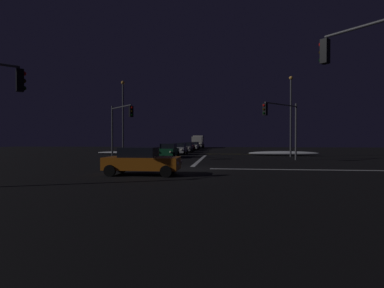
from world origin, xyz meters
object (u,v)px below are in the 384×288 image
at_px(sedan_gray, 186,147).
at_px(sedan_white, 194,146).
at_px(sedan_green, 168,150).
at_px(sedan_silver, 179,149).
at_px(traffic_signal_ne, 283,119).
at_px(streetlamp_right_near, 291,111).
at_px(sedan_red, 189,146).
at_px(sedan_orange_crossing, 142,161).
at_px(streetlamp_left_near, 123,113).
at_px(traffic_signal_nw, 120,121).
at_px(sedan_black, 195,145).
at_px(box_truck, 198,141).

distance_m(sedan_gray, sedan_white, 12.04).
relative_size(sedan_green, sedan_silver, 1.00).
distance_m(traffic_signal_ne, streetlamp_right_near, 7.32).
bearing_deg(sedan_green, sedan_white, 89.40).
relative_size(sedan_silver, traffic_signal_ne, 0.77).
height_order(sedan_red, sedan_orange_crossing, same).
xyz_separation_m(sedan_red, streetlamp_left_near, (-6.24, -17.30, 4.57)).
height_order(sedan_gray, streetlamp_left_near, streetlamp_left_near).
bearing_deg(traffic_signal_nw, sedan_black, 83.44).
height_order(sedan_gray, sedan_black, same).
bearing_deg(streetlamp_left_near, box_truck, 80.21).
relative_size(box_truck, streetlamp_right_near, 0.88).
height_order(sedan_green, sedan_red, same).
bearing_deg(streetlamp_right_near, sedan_silver, 163.24).
distance_m(sedan_silver, sedan_black, 25.00).
bearing_deg(sedan_orange_crossing, sedan_black, 91.91).
relative_size(sedan_green, sedan_red, 1.00).
bearing_deg(sedan_green, streetlamp_left_near, 157.92).
distance_m(box_truck, traffic_signal_nw, 43.17).
distance_m(sedan_gray, traffic_signal_ne, 21.30).
distance_m(sedan_silver, traffic_signal_ne, 16.25).
height_order(sedan_green, sedan_silver, same).
xyz_separation_m(streetlamp_right_near, streetlamp_left_near, (-20.30, 0.00, -0.05)).
xyz_separation_m(sedan_silver, sedan_white, (0.05, 18.76, 0.00)).
relative_size(sedan_black, traffic_signal_nw, 0.77).
bearing_deg(traffic_signal_ne, sedan_black, 108.17).
distance_m(sedan_green, sedan_silver, 6.71).
height_order(sedan_green, sedan_black, same).
distance_m(sedan_gray, box_truck, 25.43).
distance_m(sedan_gray, streetlamp_right_near, 18.14).
bearing_deg(streetlamp_left_near, sedan_gray, 58.96).
bearing_deg(sedan_white, sedan_orange_crossing, -88.20).
bearing_deg(traffic_signal_nw, box_truck, 84.46).
relative_size(sedan_black, streetlamp_left_near, 0.46).
bearing_deg(traffic_signal_nw, sedan_red, 80.17).
height_order(sedan_green, traffic_signal_nw, traffic_signal_nw).
bearing_deg(sedan_orange_crossing, sedan_gray, 92.43).
height_order(sedan_orange_crossing, traffic_signal_nw, traffic_signal_nw).
distance_m(sedan_orange_crossing, traffic_signal_nw, 13.60).
bearing_deg(sedan_gray, sedan_white, 90.27).
xyz_separation_m(sedan_black, traffic_signal_nw, (-4.12, -35.77, 3.10)).
relative_size(sedan_silver, box_truck, 0.52).
height_order(sedan_white, sedan_orange_crossing, same).
relative_size(sedan_silver, streetlamp_right_near, 0.46).
relative_size(sedan_orange_crossing, streetlamp_right_near, 0.46).
bearing_deg(sedan_black, box_truck, 89.62).
relative_size(sedan_silver, sedan_orange_crossing, 1.00).
height_order(box_truck, streetlamp_right_near, streetlamp_right_near).
distance_m(sedan_green, traffic_signal_ne, 12.92).
relative_size(sedan_green, box_truck, 0.52).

